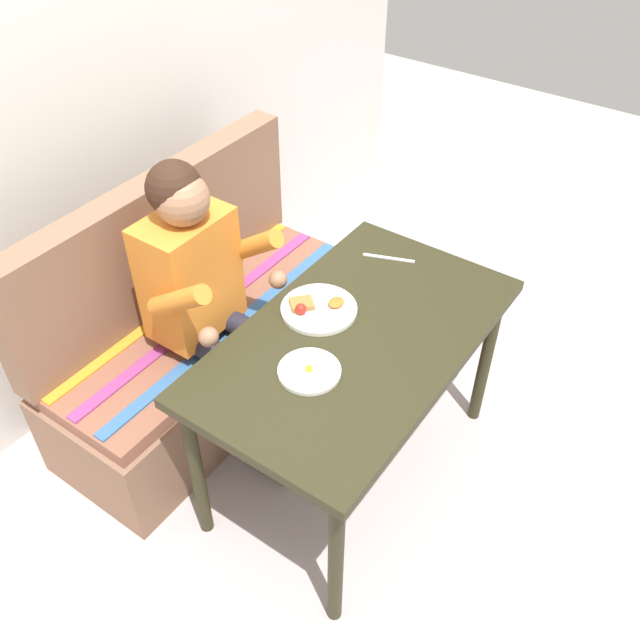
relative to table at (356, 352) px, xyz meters
The scene contains 8 objects.
ground_plane 0.65m from the table, ahead, with size 8.00×8.00×0.00m, color #B5A5A5.
back_wall 1.43m from the table, 90.00° to the left, with size 4.40×0.10×2.60m, color silver.
table is the anchor object (origin of this frame).
couch 0.83m from the table, 90.00° to the left, with size 1.44×0.56×1.00m.
person 0.61m from the table, 100.09° to the left, with size 0.45×0.61×1.21m.
plate_breakfast 0.20m from the table, 81.95° to the left, with size 0.27×0.27×0.05m.
plate_eggs 0.25m from the table, behind, with size 0.20×0.20×0.04m.
knife 0.46m from the table, 17.04° to the left, with size 0.01×0.20×0.01m, color silver.
Camera 1 is at (-1.45, -0.88, 2.29)m, focal length 38.43 mm.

